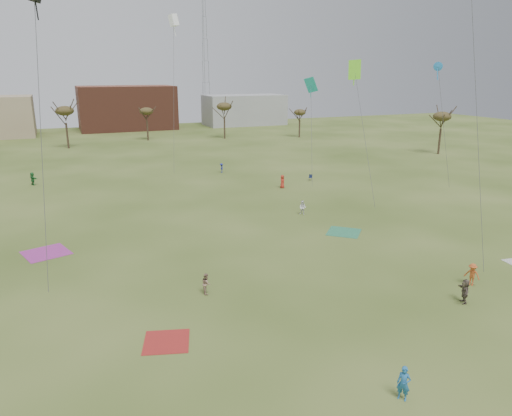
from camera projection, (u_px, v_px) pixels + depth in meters
name	position (u px, v px, depth m)	size (l,w,h in m)	color
ground	(334.00, 349.00, 28.12)	(260.00, 260.00, 0.00)	#364B17
flyer_near_right	(404.00, 383.00, 23.55)	(0.67, 0.44, 1.83)	#21639B
spectator_fore_b	(206.00, 284.00, 34.96)	(0.77, 0.60, 1.57)	#9B7862
spectator_fore_c	(465.00, 291.00, 33.52)	(1.66, 0.53, 1.79)	brown
flyer_mid_b	(472.00, 274.00, 36.29)	(1.14, 0.66, 1.77)	#B85122
spectator_mid_e	(303.00, 208.00, 54.36)	(0.80, 0.62, 1.64)	white
flyer_far_a	(33.00, 179.00, 68.59)	(1.73, 0.55, 1.87)	#236A2F
flyer_far_b	(282.00, 182.00, 66.87)	(0.91, 0.59, 1.85)	#B72C1F
flyer_far_c	(221.00, 168.00, 77.13)	(0.98, 0.56, 1.52)	navy
blanket_red	(167.00, 342.00, 28.84)	(2.71, 2.71, 0.03)	#AA2622
blanket_plum	(46.00, 253.00, 43.00)	(3.66, 3.66, 0.03)	#A83393
blanket_olive	(344.00, 232.00, 48.56)	(3.18, 3.18, 0.03)	#30845B
camp_chair_right	(310.00, 179.00, 71.75)	(0.73, 0.74, 0.87)	#131B35
kites_aloft	(186.00, 42.00, 46.58)	(66.24, 63.06, 22.94)	red
tree_line	(115.00, 117.00, 95.38)	(117.44, 49.32, 8.91)	#3A2B1E
building_brick	(127.00, 108.00, 134.87)	(26.00, 16.00, 12.00)	brown
building_grey	(244.00, 110.00, 146.39)	(24.00, 12.00, 9.00)	gray
radio_tower	(205.00, 60.00, 144.87)	(1.51, 1.72, 41.00)	#9EA3A8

